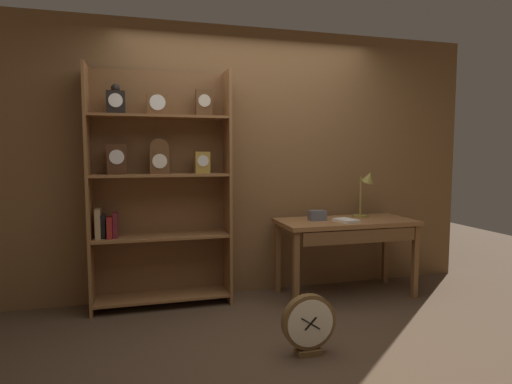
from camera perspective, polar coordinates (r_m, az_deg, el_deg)
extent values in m
plane|color=#4C3826|center=(3.26, 5.17, -19.99)|extent=(10.00, 10.00, 0.00)
cube|color=brown|center=(4.24, -1.13, 4.03)|extent=(4.80, 0.05, 2.60)
cube|color=brown|center=(3.92, -21.41, 0.13)|extent=(0.02, 0.34, 2.13)
cube|color=brown|center=(3.97, -3.85, 0.55)|extent=(0.03, 0.34, 2.13)
cube|color=brown|center=(4.06, -12.68, 0.53)|extent=(1.23, 0.01, 2.13)
cube|color=brown|center=(4.10, -12.29, -13.44)|extent=(1.18, 0.32, 0.02)
cube|color=brown|center=(3.96, -12.44, -5.81)|extent=(1.18, 0.32, 0.02)
cube|color=brown|center=(3.89, -12.60, 2.22)|extent=(1.18, 0.32, 0.02)
cube|color=brown|center=(3.90, -12.75, 9.75)|extent=(1.18, 0.32, 0.02)
cube|color=black|center=(3.90, -18.21, 11.25)|extent=(0.15, 0.08, 0.20)
sphere|color=black|center=(3.92, -18.26, 13.01)|extent=(0.07, 0.07, 0.07)
cylinder|color=white|center=(3.86, -18.24, 11.56)|extent=(0.12, 0.01, 0.12)
cube|color=#472816|center=(3.89, -18.06, 4.16)|extent=(0.16, 0.10, 0.26)
cylinder|color=silver|center=(3.83, -18.11, 4.46)|extent=(0.12, 0.01, 0.12)
cube|color=brown|center=(3.88, -13.04, 11.28)|extent=(0.18, 0.10, 0.18)
cylinder|color=white|center=(3.83, -13.01, 11.58)|extent=(0.13, 0.01, 0.13)
cube|color=brown|center=(3.87, -12.75, 3.81)|extent=(0.17, 0.07, 0.19)
cylinder|color=brown|center=(3.87, -12.79, 5.73)|extent=(0.17, 0.07, 0.17)
cylinder|color=silver|center=(3.83, -12.73, 4.03)|extent=(0.13, 0.01, 0.13)
cube|color=brown|center=(3.97, -6.98, 11.66)|extent=(0.15, 0.08, 0.24)
cylinder|color=silver|center=(3.93, -6.88, 12.02)|extent=(0.11, 0.01, 0.11)
cube|color=#B28C38|center=(3.92, -7.19, 3.92)|extent=(0.13, 0.09, 0.20)
cylinder|color=silver|center=(3.87, -7.08, 4.14)|extent=(0.10, 0.01, 0.10)
cube|color=tan|center=(3.93, -20.33, -4.00)|extent=(0.04, 0.14, 0.26)
cube|color=black|center=(3.95, -19.69, -4.34)|extent=(0.04, 0.12, 0.20)
cube|color=maroon|center=(3.93, -18.93, -4.50)|extent=(0.04, 0.15, 0.19)
cube|color=maroon|center=(3.94, -18.26, -4.21)|extent=(0.04, 0.12, 0.22)
cube|color=brown|center=(4.23, 11.88, -3.91)|extent=(1.31, 0.61, 0.04)
cube|color=brown|center=(3.84, 5.36, -10.46)|extent=(0.05, 0.05, 0.71)
cube|color=brown|center=(4.40, 20.47, -8.72)|extent=(0.05, 0.05, 0.71)
cube|color=brown|center=(4.30, 2.90, -8.71)|extent=(0.05, 0.05, 0.71)
cube|color=brown|center=(4.82, 16.85, -7.43)|extent=(0.05, 0.05, 0.71)
cube|color=brown|center=(4.00, 13.75, -5.78)|extent=(1.12, 0.03, 0.12)
cylinder|color=olive|center=(4.44, 13.73, -3.12)|extent=(0.15, 0.15, 0.02)
cylinder|color=olive|center=(4.42, 13.79, -0.52)|extent=(0.02, 0.02, 0.39)
cone|color=olive|center=(4.39, 14.84, 1.95)|extent=(0.17, 0.19, 0.14)
cube|color=#595960|center=(4.13, 8.16, -3.10)|extent=(0.16, 0.10, 0.10)
cube|color=silver|center=(4.10, 11.91, -3.73)|extent=(0.21, 0.25, 0.02)
cube|color=brown|center=(3.17, 6.99, -20.34)|extent=(0.17, 0.11, 0.04)
cylinder|color=brown|center=(3.09, 7.03, -16.79)|extent=(0.38, 0.06, 0.38)
cylinder|color=silver|center=(3.06, 7.28, -17.02)|extent=(0.33, 0.01, 0.33)
cube|color=black|center=(3.05, 7.31, -17.04)|extent=(0.09, 0.01, 0.09)
cube|color=black|center=(3.05, 7.32, -17.05)|extent=(0.14, 0.01, 0.10)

